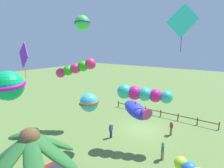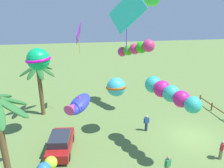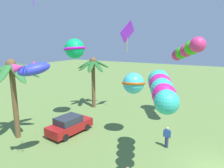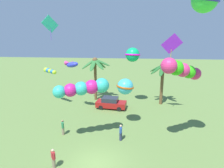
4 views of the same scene
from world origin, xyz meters
TOP-DOWN VIEW (x-y plane):
  - ground_plane at (0.00, 0.00)m, footprint 120.00×120.00m
  - palm_tree_0 at (6.94, 13.56)m, footprint 3.63×3.67m
  - palm_tree_1 at (-2.44, 14.51)m, footprint 4.18×4.05m
  - parked_car_0 at (0.10, 11.34)m, footprint 4.08×2.18m
  - spectator_0 at (-3.05, -0.62)m, footprint 0.42×0.45m
  - spectator_1 at (1.76, 3.62)m, footprint 0.26×0.55m
  - spectator_2 at (-3.96, 4.13)m, footprint 0.34×0.52m
  - kite_fish_0 at (-4.46, 9.77)m, footprint 2.17×1.72m
  - kite_ball_1 at (2.80, 12.71)m, footprint 2.39×2.40m
  - kite_ball_2 at (2.04, 6.45)m, footprint 2.36×2.36m
  - kite_diamond_3 at (-5.84, 7.65)m, footprint 1.35×1.30m
  - kite_ball_4 at (7.27, 1.73)m, footprint 2.66×2.65m
  - kite_tube_5 at (6.61, 3.38)m, footprint 3.85×3.21m
  - kite_diamond_6 at (6.94, 9.29)m, footprint 2.26×0.55m
  - kite_tube_7 at (-8.02, 11.58)m, footprint 2.09×1.51m
  - kite_tube_8 at (-1.50, 3.33)m, footprint 4.66×2.58m

SIDE VIEW (x-z plane):
  - ground_plane at x=0.00m, z-range 0.00..0.00m
  - parked_car_0 at x=0.10m, z-range 0.00..1.51m
  - spectator_0 at x=-3.05m, z-range 0.02..1.61m
  - spectator_1 at x=1.76m, z-range 0.02..1.61m
  - spectator_2 at x=-3.96m, z-range 0.02..1.61m
  - kite_ball_2 at x=2.04m, z-range 3.64..5.28m
  - palm_tree_0 at x=6.94m, z-range 1.55..7.45m
  - kite_tube_7 at x=-8.02m, z-range 4.53..5.22m
  - palm_tree_1 at x=-2.44m, z-range 1.77..8.10m
  - kite_tube_8 at x=-1.50m, z-range 4.38..5.87m
  - kite_fish_0 at x=-4.46m, z-range 5.61..6.59m
  - kite_tube_5 at x=6.61m, z-range 5.82..8.00m
  - kite_ball_1 at x=2.80m, z-range 6.05..7.89m
  - kite_diamond_6 at x=6.94m, z-range 6.95..10.15m
  - kite_diamond_3 at x=-5.84m, z-range 9.33..11.86m
  - kite_ball_4 at x=7.27m, z-range 11.07..12.79m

